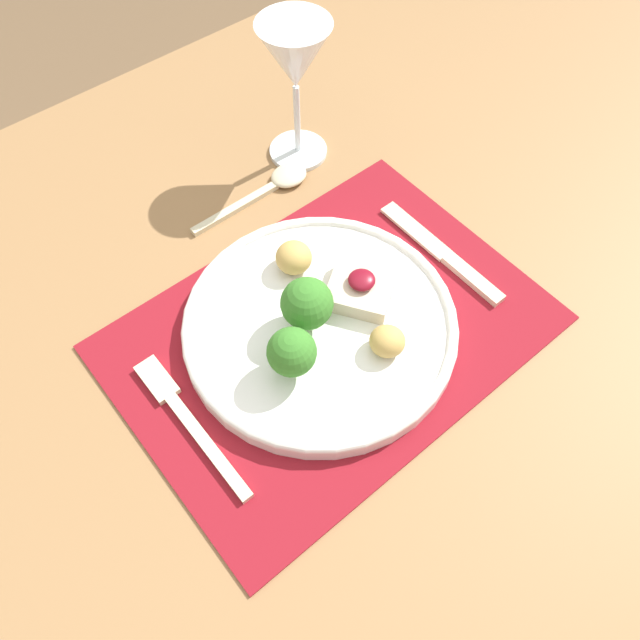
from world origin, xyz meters
TOP-DOWN VIEW (x-y plane):
  - ground_plane at (0.00, 0.00)m, footprint 8.00×8.00m
  - dining_table at (0.00, 0.00)m, footprint 1.58×1.05m
  - placemat at (0.00, 0.00)m, footprint 0.44×0.31m
  - dinner_plate at (-0.01, 0.01)m, footprint 0.29×0.29m
  - fork at (-0.17, 0.01)m, footprint 0.02×0.18m
  - knife at (0.17, -0.01)m, footprint 0.02×0.18m
  - spoon at (0.09, 0.21)m, footprint 0.17×0.04m
  - wine_glass_near at (0.15, 0.24)m, footprint 0.09×0.09m

SIDE VIEW (x-z plane):
  - ground_plane at x=0.00m, z-range 0.00..0.00m
  - dining_table at x=0.00m, z-range 0.29..1.01m
  - placemat at x=0.00m, z-range 0.73..0.73m
  - spoon at x=0.09m, z-range 0.73..0.74m
  - fork at x=-0.17m, z-range 0.73..0.74m
  - knife at x=0.17m, z-range 0.73..0.74m
  - dinner_plate at x=-0.01m, z-range 0.71..0.79m
  - wine_glass_near at x=0.15m, z-range 0.77..0.95m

